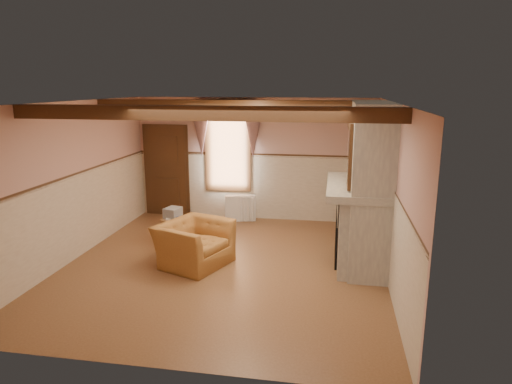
% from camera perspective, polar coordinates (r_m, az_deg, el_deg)
% --- Properties ---
extents(floor, '(5.50, 6.00, 0.01)m').
position_cam_1_polar(floor, '(8.07, -4.03, -9.17)').
color(floor, brown).
rests_on(floor, ground).
extents(ceiling, '(5.50, 6.00, 0.01)m').
position_cam_1_polar(ceiling, '(7.46, -4.38, 11.12)').
color(ceiling, silver).
rests_on(ceiling, wall_back).
extents(wall_back, '(5.50, 0.02, 2.80)m').
position_cam_1_polar(wall_back, '(10.53, -0.28, 4.12)').
color(wall_back, tan).
rests_on(wall_back, floor).
extents(wall_front, '(5.50, 0.02, 2.80)m').
position_cam_1_polar(wall_front, '(4.90, -12.67, -7.07)').
color(wall_front, tan).
rests_on(wall_front, floor).
extents(wall_left, '(0.02, 6.00, 2.80)m').
position_cam_1_polar(wall_left, '(8.72, -22.04, 1.21)').
color(wall_left, tan).
rests_on(wall_left, floor).
extents(wall_right, '(0.02, 6.00, 2.80)m').
position_cam_1_polar(wall_right, '(7.49, 16.70, -0.23)').
color(wall_right, tan).
rests_on(wall_right, floor).
extents(wainscot, '(5.50, 6.00, 1.50)m').
position_cam_1_polar(wainscot, '(7.81, -4.11, -4.08)').
color(wainscot, beige).
rests_on(wainscot, floor).
extents(chair_rail, '(5.50, 6.00, 0.08)m').
position_cam_1_polar(chair_rail, '(7.62, -4.21, 1.31)').
color(chair_rail, black).
rests_on(chair_rail, wainscot).
extents(firebox, '(0.20, 0.95, 0.90)m').
position_cam_1_polar(firebox, '(8.27, 10.60, -5.48)').
color(firebox, black).
rests_on(firebox, floor).
extents(armchair, '(1.38, 1.46, 0.76)m').
position_cam_1_polar(armchair, '(8.05, -7.74, -6.43)').
color(armchair, '#9E662D').
rests_on(armchair, floor).
extents(side_table, '(0.54, 0.54, 0.55)m').
position_cam_1_polar(side_table, '(9.10, -10.29, -4.87)').
color(side_table, brown).
rests_on(side_table, floor).
extents(book_stack, '(0.33, 0.37, 0.20)m').
position_cam_1_polar(book_stack, '(9.01, -10.36, -2.57)').
color(book_stack, '#B7AD8C').
rests_on(book_stack, side_table).
extents(radiator, '(0.72, 0.36, 0.60)m').
position_cam_1_polar(radiator, '(10.52, -1.98, -2.02)').
color(radiator, white).
rests_on(radiator, floor).
extents(bowl, '(0.33, 0.33, 0.08)m').
position_cam_1_polar(bowl, '(7.89, 12.70, 1.12)').
color(bowl, brown).
rests_on(bowl, mantel).
extents(mantel_clock, '(0.14, 0.24, 0.20)m').
position_cam_1_polar(mantel_clock, '(8.79, 12.44, 2.77)').
color(mantel_clock, black).
rests_on(mantel_clock, mantel).
extents(oil_lamp, '(0.11, 0.11, 0.28)m').
position_cam_1_polar(oil_lamp, '(8.31, 12.59, 2.45)').
color(oil_lamp, gold).
rests_on(oil_lamp, mantel).
extents(candle_red, '(0.06, 0.06, 0.16)m').
position_cam_1_polar(candle_red, '(7.63, 12.80, 1.02)').
color(candle_red, '#AF2515').
rests_on(candle_red, mantel).
extents(jar_yellow, '(0.06, 0.06, 0.12)m').
position_cam_1_polar(jar_yellow, '(7.53, 12.83, 0.71)').
color(jar_yellow, yellow).
rests_on(jar_yellow, mantel).
extents(fireplace, '(0.85, 2.00, 2.80)m').
position_cam_1_polar(fireplace, '(8.04, 13.92, 0.84)').
color(fireplace, gray).
rests_on(fireplace, floor).
extents(mantel, '(1.05, 2.05, 0.12)m').
position_cam_1_polar(mantel, '(8.03, 12.62, 0.61)').
color(mantel, gray).
rests_on(mantel, fireplace).
extents(overmantel_mirror, '(0.06, 1.44, 1.04)m').
position_cam_1_polar(overmantel_mirror, '(7.92, 11.50, 4.98)').
color(overmantel_mirror, silver).
rests_on(overmantel_mirror, fireplace).
extents(door, '(1.10, 0.10, 2.10)m').
position_cam_1_polar(door, '(11.09, -11.09, 2.50)').
color(door, black).
rests_on(door, floor).
extents(window, '(1.06, 0.08, 2.02)m').
position_cam_1_polar(window, '(10.58, -3.52, 5.51)').
color(window, white).
rests_on(window, wall_back).
extents(window_drapes, '(1.30, 0.14, 1.40)m').
position_cam_1_polar(window_drapes, '(10.43, -3.69, 8.71)').
color(window_drapes, gray).
rests_on(window_drapes, wall_back).
extents(ceiling_beam_front, '(5.50, 0.18, 0.20)m').
position_cam_1_polar(ceiling_beam_front, '(6.31, -7.04, 9.76)').
color(ceiling_beam_front, black).
rests_on(ceiling_beam_front, ceiling).
extents(ceiling_beam_back, '(5.50, 0.18, 0.20)m').
position_cam_1_polar(ceiling_beam_back, '(8.63, -2.41, 10.77)').
color(ceiling_beam_back, black).
rests_on(ceiling_beam_back, ceiling).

